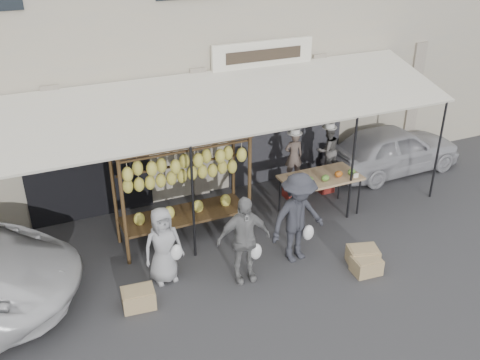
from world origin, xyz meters
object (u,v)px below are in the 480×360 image
(customer_right, at_px, (298,218))
(sedan, at_px, (393,149))
(crate_near_b, at_px, (363,256))
(vendor_left, at_px, (294,156))
(banana_rack, at_px, (182,170))
(produce_table, at_px, (321,179))
(vendor_right, at_px, (328,150))
(crate_near_a, at_px, (366,266))
(customer_left, at_px, (163,245))
(crate_far, at_px, (139,298))
(customer_mid, at_px, (244,239))

(customer_right, relative_size, sedan, 0.50)
(customer_right, distance_m, crate_near_b, 1.45)
(vendor_left, distance_m, customer_right, 2.44)
(banana_rack, xyz_separation_m, produce_table, (3.00, -0.21, -0.70))
(customer_right, bearing_deg, vendor_left, 54.59)
(banana_rack, bearing_deg, vendor_right, 10.00)
(crate_near_a, distance_m, crate_near_b, 0.29)
(vendor_left, height_order, crate_near_a, vendor_left)
(customer_right, bearing_deg, banana_rack, 131.13)
(customer_left, height_order, sedan, customer_left)
(crate_near_b, height_order, crate_far, crate_near_b)
(banana_rack, bearing_deg, crate_near_b, -37.53)
(customer_left, xyz_separation_m, crate_far, (-0.62, -0.53, -0.57))
(vendor_right, height_order, sedan, vendor_right)
(customer_mid, bearing_deg, banana_rack, 113.82)
(vendor_left, bearing_deg, customer_right, 73.10)
(produce_table, bearing_deg, crate_far, -162.39)
(produce_table, height_order, vendor_right, vendor_right)
(vendor_right, height_order, customer_left, vendor_right)
(vendor_right, distance_m, customer_mid, 3.90)
(vendor_right, relative_size, customer_right, 0.65)
(crate_near_b, distance_m, crate_far, 4.19)
(sedan, bearing_deg, crate_far, 107.85)
(vendor_left, bearing_deg, crate_near_b, 99.36)
(banana_rack, distance_m, crate_near_b, 3.77)
(customer_left, distance_m, crate_near_a, 3.72)
(crate_near_b, xyz_separation_m, crate_far, (-4.16, 0.52, -0.00))
(customer_right, height_order, crate_near_b, customer_right)
(customer_left, height_order, customer_right, customer_right)
(produce_table, bearing_deg, crate_near_a, -98.62)
(vendor_right, relative_size, sedan, 0.33)
(vendor_left, distance_m, crate_near_a, 3.23)
(crate_near_a, xyz_separation_m, crate_far, (-4.05, 0.79, 0.01))
(produce_table, xyz_separation_m, crate_near_a, (-0.33, -2.18, -0.72))
(customer_mid, distance_m, crate_near_a, 2.37)
(vendor_left, relative_size, crate_far, 2.15)
(produce_table, distance_m, sedan, 3.04)
(customer_left, bearing_deg, produce_table, 7.89)
(banana_rack, bearing_deg, crate_far, -130.82)
(vendor_right, bearing_deg, crate_far, 21.45)
(vendor_right, distance_m, crate_near_a, 3.34)
(banana_rack, distance_m, produce_table, 3.09)
(crate_far, bearing_deg, vendor_left, 28.67)
(sedan, bearing_deg, vendor_right, 95.54)
(customer_right, bearing_deg, customer_left, 162.73)
(vendor_right, xyz_separation_m, crate_near_b, (-0.91, -2.78, -0.90))
(vendor_left, relative_size, crate_near_a, 2.30)
(sedan, bearing_deg, customer_right, 118.69)
(crate_near_a, relative_size, sedan, 0.14)
(vendor_left, height_order, sedan, vendor_left)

